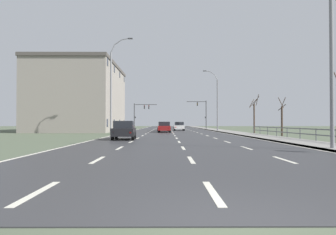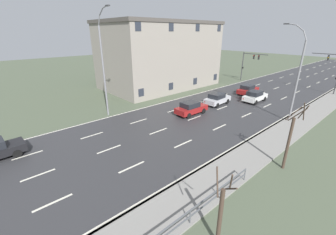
{
  "view_description": "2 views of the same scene",
  "coord_description": "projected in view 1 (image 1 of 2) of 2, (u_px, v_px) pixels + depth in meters",
  "views": [
    {
      "loc": [
        -0.93,
        -4.15,
        1.41
      ],
      "look_at": [
        -0.56,
        62.05,
        2.56
      ],
      "focal_mm": 32.9,
      "sensor_mm": 36.0,
      "label": 1
    },
    {
      "loc": [
        15.37,
        22.05,
        9.3
      ],
      "look_at": [
        0.0,
        35.69,
        1.16
      ],
      "focal_mm": 23.14,
      "sensor_mm": 36.0,
      "label": 2
    }
  ],
  "objects": [
    {
      "name": "road_asphalt_strip",
      "position": [
        171.0,
        130.0,
        64.11
      ],
      "size": [
        14.0,
        120.0,
        0.03
      ],
      "color": "#303033",
      "rests_on": "ground"
    },
    {
      "name": "traffic_signal_right",
      "position": [
        203.0,
        111.0,
        68.09
      ],
      "size": [
        4.4,
        0.36,
        6.37
      ],
      "color": "#38383A",
      "rests_on": "ground"
    },
    {
      "name": "guardrail",
      "position": [
        300.0,
        132.0,
        24.74
      ],
      "size": [
        0.07,
        26.45,
        1.0
      ],
      "color": "#515459",
      "rests_on": "ground"
    },
    {
      "name": "bare_tree_mid",
      "position": [
        282.0,
        119.0,
        32.86
      ],
      "size": [
        0.96,
        1.01,
        4.16
      ],
      "color": "#423328",
      "rests_on": "ground"
    },
    {
      "name": "car_near_right",
      "position": [
        164.0,
        126.0,
        57.93
      ],
      "size": [
        1.98,
        4.17,
        1.57
      ],
      "rotation": [
        0.0,
        0.0,
        0.04
      ],
      "color": "maroon",
      "rests_on": "ground"
    },
    {
      "name": "traffic_signal_left",
      "position": [
        140.0,
        111.0,
        66.94
      ],
      "size": [
        4.96,
        0.36,
        5.65
      ],
      "color": "#38383A",
      "rests_on": "ground"
    },
    {
      "name": "car_near_left",
      "position": [
        124.0,
        130.0,
        25.73
      ],
      "size": [
        1.98,
        4.18,
        1.57
      ],
      "rotation": [
        0.0,
        0.0,
        0.05
      ],
      "color": "black",
      "rests_on": "ground"
    },
    {
      "name": "street_lamp_midground",
      "position": [
        216.0,
        101.0,
        51.23
      ],
      "size": [
        2.5,
        0.24,
        10.18
      ],
      "color": "slate",
      "rests_on": "ground"
    },
    {
      "name": "sidewalk_right",
      "position": [
        211.0,
        129.0,
        64.16
      ],
      "size": [
        3.0,
        120.0,
        0.12
      ],
      "color": "gray",
      "rests_on": "ground"
    },
    {
      "name": "ground_plane",
      "position": [
        172.0,
        131.0,
        52.12
      ],
      "size": [
        160.0,
        160.0,
        0.12
      ],
      "color": "#4C5642"
    },
    {
      "name": "car_far_left",
      "position": [
        179.0,
        126.0,
        55.18
      ],
      "size": [
        1.85,
        4.11,
        1.57
      ],
      "rotation": [
        0.0,
        0.0,
        0.0
      ],
      "color": "silver",
      "rests_on": "ground"
    },
    {
      "name": "car_far_right",
      "position": [
        163.0,
        127.0,
        50.09
      ],
      "size": [
        2.02,
        4.19,
        1.57
      ],
      "rotation": [
        0.0,
        0.0,
        0.06
      ],
      "color": "#B7B7BC",
      "rests_on": "ground"
    },
    {
      "name": "street_lamp_left_bank",
      "position": [
        112.0,
        87.0,
        37.01
      ],
      "size": [
        2.71,
        0.24,
        11.7
      ],
      "color": "slate",
      "rests_on": "ground"
    },
    {
      "name": "brick_building",
      "position": [
        81.0,
        98.0,
        51.39
      ],
      "size": [
        12.33,
        19.72,
        11.04
      ],
      "color": "gray",
      "rests_on": "ground"
    },
    {
      "name": "street_lamp_foreground",
      "position": [
        328.0,
        46.0,
        15.85
      ],
      "size": [
        2.57,
        0.24,
        11.05
      ],
      "color": "slate",
      "rests_on": "ground"
    },
    {
      "name": "car_mid_centre",
      "position": [
        165.0,
        127.0,
        44.57
      ],
      "size": [
        1.9,
        4.13,
        1.57
      ],
      "rotation": [
        0.0,
        0.0,
        -0.02
      ],
      "color": "maroon",
      "rests_on": "ground"
    },
    {
      "name": "bare_tree_far",
      "position": [
        254.0,
        116.0,
        41.53
      ],
      "size": [
        1.3,
        1.18,
        5.24
      ],
      "color": "#423328",
      "rests_on": "ground"
    }
  ]
}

